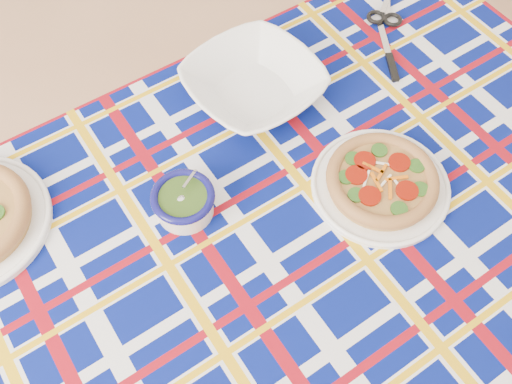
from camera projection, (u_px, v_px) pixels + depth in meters
floor at (106, 263)px, 1.69m from camera, size 4.00×4.00×0.00m
dining_table at (286, 240)px, 1.06m from camera, size 1.47×0.97×0.66m
tablecloth at (286, 235)px, 1.04m from camera, size 1.50×1.00×0.09m
main_focaccia_plate at (382, 180)px, 1.02m from camera, size 0.27×0.27×0.05m
pesto_bowl at (184, 201)px, 0.99m from camera, size 0.12×0.12×0.07m
serving_bowl at (254, 84)px, 1.13m from camera, size 0.27×0.27×0.06m
table_knife at (384, 39)px, 1.24m from camera, size 0.12×0.17×0.01m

